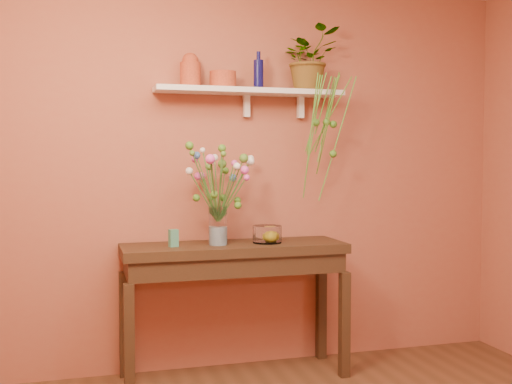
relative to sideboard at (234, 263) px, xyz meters
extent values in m
cube|color=#A45940|center=(0.10, 0.26, 0.58)|extent=(4.00, 0.04, 2.70)
cube|color=#3A2617|center=(0.00, 0.00, 0.10)|extent=(1.48, 0.48, 0.06)
cube|color=#3A2617|center=(0.00, 0.00, 0.00)|extent=(1.42, 0.44, 0.13)
cube|color=#3A2617|center=(-0.71, -0.21, -0.41)|extent=(0.06, 0.06, 0.71)
cube|color=#3A2617|center=(0.71, -0.21, -0.41)|extent=(0.06, 0.06, 0.71)
cube|color=#3A2617|center=(-0.71, 0.21, -0.41)|extent=(0.06, 0.06, 0.71)
cube|color=#3A2617|center=(0.71, 0.21, -0.41)|extent=(0.06, 0.06, 0.71)
cube|color=white|center=(0.15, 0.13, 1.15)|extent=(1.30, 0.24, 0.04)
cube|color=white|center=(0.15, 0.22, 1.06)|extent=(0.04, 0.05, 0.15)
cube|color=white|center=(0.55, 0.22, 1.06)|extent=(0.04, 0.05, 0.15)
cylinder|color=#BE4725|center=(-0.26, 0.15, 1.25)|extent=(0.17, 0.17, 0.16)
sphere|color=#BE4725|center=(-0.26, 0.15, 1.34)|extent=(0.11, 0.11, 0.11)
cylinder|color=#BE4725|center=(-0.04, 0.12, 1.23)|extent=(0.20, 0.20, 0.11)
cylinder|color=#0C0C42|center=(0.20, 0.10, 1.27)|extent=(0.07, 0.07, 0.19)
cylinder|color=#0C0C42|center=(0.20, 0.10, 1.39)|extent=(0.03, 0.03, 0.06)
imported|color=#457D22|center=(0.57, 0.13, 1.39)|extent=(0.46, 0.42, 0.44)
cylinder|color=#457D22|center=(0.63, -0.07, 0.92)|extent=(0.02, 0.35, 0.66)
cylinder|color=#4D9931|center=(0.55, -0.03, 0.99)|extent=(0.04, 0.18, 0.53)
cylinder|color=#4D9931|center=(0.55, -0.03, 0.90)|extent=(0.07, 0.17, 0.70)
cylinder|color=#457D22|center=(0.67, 0.00, 1.06)|extent=(0.06, 0.10, 0.38)
cylinder|color=#4D9931|center=(0.66, 0.01, 0.96)|extent=(0.13, 0.03, 0.58)
cylinder|color=#4D9931|center=(0.54, -0.09, 1.00)|extent=(0.06, 0.25, 0.51)
cylinder|color=#457D22|center=(0.66, -0.04, 1.02)|extent=(0.09, 0.12, 0.46)
cylinder|color=#4D9931|center=(0.72, -0.04, 0.83)|extent=(0.22, 0.15, 0.85)
cylinder|color=#4D9931|center=(0.65, -0.03, 1.00)|extent=(0.10, 0.22, 0.51)
cylinder|color=#457D22|center=(0.67, -0.01, 0.98)|extent=(0.26, 0.16, 0.55)
cylinder|color=#4D9931|center=(0.63, -0.01, 1.06)|extent=(0.08, 0.11, 0.39)
cylinder|color=#4D9931|center=(0.51, -0.06, 0.84)|extent=(0.02, 0.30, 0.83)
sphere|color=#457D22|center=(0.70, -0.01, 0.93)|extent=(0.05, 0.05, 0.05)
sphere|color=#457D22|center=(0.57, -0.03, 0.94)|extent=(0.05, 0.05, 0.05)
sphere|color=#457D22|center=(0.69, -0.03, 0.73)|extent=(0.05, 0.05, 0.05)
sphere|color=#457D22|center=(0.65, -0.01, 0.95)|extent=(0.05, 0.05, 0.05)
cylinder|color=white|center=(-0.11, -0.02, 0.26)|extent=(0.12, 0.12, 0.25)
cylinder|color=silver|center=(-0.11, -0.02, 0.19)|extent=(0.11, 0.11, 0.12)
cylinder|color=#386B28|center=(-0.11, -0.11, 0.51)|extent=(0.01, 0.18, 0.44)
sphere|color=#5B8A2E|center=(-0.12, -0.19, 0.72)|extent=(0.04, 0.04, 0.04)
cylinder|color=#386B28|center=(-0.11, -0.06, 0.52)|extent=(0.02, 0.10, 0.48)
sphere|color=#457D22|center=(-0.11, -0.11, 0.76)|extent=(0.05, 0.05, 0.05)
cylinder|color=#386B28|center=(-0.06, -0.08, 0.47)|extent=(0.11, 0.12, 0.37)
sphere|color=white|center=(-0.01, -0.13, 0.65)|extent=(0.05, 0.05, 0.05)
cylinder|color=#386B28|center=(-0.04, -0.07, 0.45)|extent=(0.16, 0.12, 0.34)
sphere|color=#DE4AAC|center=(0.04, -0.12, 0.62)|extent=(0.06, 0.06, 0.06)
cylinder|color=#386B28|center=(-0.03, -0.09, 0.43)|extent=(0.16, 0.15, 0.30)
sphere|color=#DE4AAC|center=(0.05, -0.16, 0.57)|extent=(0.04, 0.04, 0.04)
cylinder|color=#386B28|center=(-0.04, -0.07, 0.49)|extent=(0.16, 0.10, 0.42)
sphere|color=#5B8A2E|center=(0.04, -0.11, 0.70)|extent=(0.06, 0.06, 0.06)
cylinder|color=#386B28|center=(0.00, -0.02, 0.48)|extent=(0.23, 0.01, 0.39)
sphere|color=white|center=(0.10, -0.03, 0.68)|extent=(0.06, 0.06, 0.06)
cylinder|color=#386B28|center=(-0.06, -0.01, 0.48)|extent=(0.12, 0.02, 0.38)
sphere|color=#DE4AAC|center=(0.00, 0.00, 0.66)|extent=(0.04, 0.04, 0.04)
cylinder|color=#386B28|center=(0.02, 0.05, 0.49)|extent=(0.26, 0.16, 0.42)
sphere|color=white|center=(0.15, 0.12, 0.70)|extent=(0.05, 0.05, 0.05)
cylinder|color=#386B28|center=(-0.05, 0.02, 0.43)|extent=(0.13, 0.09, 0.29)
sphere|color=#416BBE|center=(0.01, 0.06, 0.57)|extent=(0.05, 0.05, 0.05)
cylinder|color=#386B28|center=(-0.09, 0.01, 0.47)|extent=(0.05, 0.08, 0.38)
sphere|color=#5B8A2E|center=(-0.07, 0.05, 0.66)|extent=(0.06, 0.06, 0.06)
cylinder|color=#386B28|center=(-0.07, 0.07, 0.45)|extent=(0.10, 0.20, 0.33)
sphere|color=#457D22|center=(-0.02, 0.17, 0.61)|extent=(0.05, 0.05, 0.05)
cylinder|color=#386B28|center=(-0.11, 0.05, 0.49)|extent=(0.02, 0.16, 0.42)
sphere|color=white|center=(-0.10, 0.13, 0.70)|extent=(0.05, 0.05, 0.05)
cylinder|color=#386B28|center=(-0.15, 0.08, 0.43)|extent=(0.07, 0.21, 0.30)
sphere|color=#DE4AAC|center=(-0.18, 0.18, 0.58)|extent=(0.06, 0.06, 0.06)
cylinder|color=#386B28|center=(-0.17, 0.05, 0.43)|extent=(0.10, 0.16, 0.30)
sphere|color=#DE4AAC|center=(-0.22, 0.13, 0.58)|extent=(0.05, 0.05, 0.05)
cylinder|color=#386B28|center=(-0.14, 0.02, 0.46)|extent=(0.05, 0.09, 0.36)
sphere|color=#5B8A2E|center=(-0.16, 0.06, 0.64)|extent=(0.05, 0.05, 0.05)
cylinder|color=#386B28|center=(-0.15, 0.03, 0.52)|extent=(0.09, 0.11, 0.47)
sphere|color=white|center=(-0.19, 0.08, 0.75)|extent=(0.04, 0.04, 0.04)
cylinder|color=#386B28|center=(-0.18, 0.02, 0.49)|extent=(0.14, 0.09, 0.41)
sphere|color=#DE4AAC|center=(-0.25, 0.06, 0.69)|extent=(0.04, 0.04, 0.04)
cylinder|color=#386B28|center=(-0.21, -0.01, 0.45)|extent=(0.19, 0.03, 0.33)
sphere|color=white|center=(-0.30, 0.00, 0.61)|extent=(0.05, 0.05, 0.05)
cylinder|color=#386B28|center=(-0.18, -0.02, 0.50)|extent=(0.15, 0.01, 0.43)
sphere|color=#416BBE|center=(-0.25, -0.02, 0.72)|extent=(0.05, 0.05, 0.05)
cylinder|color=#386B28|center=(-0.21, -0.08, 0.51)|extent=(0.19, 0.13, 0.45)
sphere|color=#5B8A2E|center=(-0.30, -0.13, 0.73)|extent=(0.04, 0.04, 0.04)
cylinder|color=#386B28|center=(-0.22, -0.07, 0.53)|extent=(0.21, 0.11, 0.50)
sphere|color=#457D22|center=(-0.32, -0.12, 0.78)|extent=(0.05, 0.05, 0.05)
cylinder|color=#386B28|center=(-0.15, -0.07, 0.48)|extent=(0.07, 0.10, 0.40)
sphere|color=white|center=(-0.18, -0.12, 0.68)|extent=(0.06, 0.06, 0.06)
cylinder|color=#386B28|center=(-0.17, -0.14, 0.49)|extent=(0.10, 0.25, 0.41)
sphere|color=#DE4AAC|center=(-0.22, -0.26, 0.69)|extent=(0.05, 0.05, 0.05)
cylinder|color=#386B28|center=(-0.16, -0.14, 0.49)|extent=(0.10, 0.26, 0.41)
sphere|color=#DE4AAC|center=(-0.21, -0.27, 0.69)|extent=(0.06, 0.06, 0.06)
sphere|color=#457D22|center=(-0.16, -0.11, 0.47)|extent=(0.05, 0.05, 0.05)
sphere|color=#457D22|center=(-0.06, 0.06, 0.43)|extent=(0.05, 0.05, 0.05)
sphere|color=#457D22|center=(-0.15, 0.02, 0.44)|extent=(0.05, 0.05, 0.05)
sphere|color=#457D22|center=(0.03, 0.03, 0.42)|extent=(0.05, 0.05, 0.05)
sphere|color=#457D22|center=(-0.25, -0.01, 0.44)|extent=(0.05, 0.05, 0.05)
sphere|color=#457D22|center=(0.01, -0.07, 0.39)|extent=(0.05, 0.05, 0.05)
cylinder|color=white|center=(0.22, -0.02, 0.19)|extent=(0.19, 0.19, 0.12)
cylinder|color=white|center=(0.22, -0.02, 0.14)|extent=(0.19, 0.19, 0.01)
sphere|color=yellow|center=(0.24, -0.03, 0.17)|extent=(0.08, 0.08, 0.08)
cube|color=teal|center=(-0.41, -0.03, 0.19)|extent=(0.06, 0.05, 0.11)
camera|label=1|loc=(-1.00, -3.99, 0.69)|focal=43.73mm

